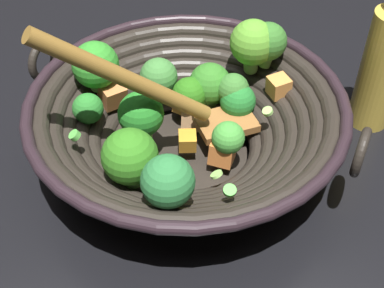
# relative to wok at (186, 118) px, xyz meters

# --- Properties ---
(ground_plane) EXTENTS (4.00, 4.00, 0.00)m
(ground_plane) POSITION_rel_wok_xyz_m (-0.00, -0.00, -0.06)
(ground_plane) COLOR black
(wok) EXTENTS (0.37, 0.38, 0.22)m
(wok) POSITION_rel_wok_xyz_m (0.00, 0.00, 0.00)
(wok) COLOR black
(wok) RESTS_ON ground
(cooking_oil_bottle) EXTENTS (0.05, 0.05, 0.21)m
(cooking_oil_bottle) POSITION_rel_wok_xyz_m (0.05, -0.24, 0.03)
(cooking_oil_bottle) COLOR gold
(cooking_oil_bottle) RESTS_ON ground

